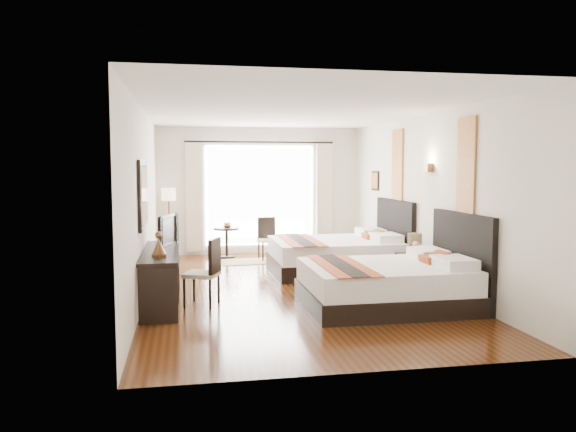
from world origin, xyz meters
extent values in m
cube|color=#381A0A|center=(0.00, 0.00, -0.01)|extent=(4.50, 7.50, 0.01)
cube|color=white|center=(0.00, 0.00, 2.79)|extent=(4.50, 7.50, 0.02)
cube|color=silver|center=(2.25, 0.00, 1.40)|extent=(0.01, 7.50, 2.80)
cube|color=silver|center=(-2.25, 0.00, 1.40)|extent=(0.01, 7.50, 2.80)
cube|color=silver|center=(0.00, 3.75, 1.40)|extent=(4.50, 0.01, 2.80)
cube|color=silver|center=(0.00, -3.75, 1.40)|extent=(4.50, 0.01, 2.80)
cube|color=white|center=(0.00, 3.73, 1.30)|extent=(2.40, 0.02, 2.20)
cube|color=white|center=(0.00, 3.67, 1.30)|extent=(2.30, 0.02, 2.10)
cube|color=beige|center=(-1.45, 3.63, 1.28)|extent=(0.35, 0.14, 2.35)
cube|color=beige|center=(1.45, 3.63, 1.28)|extent=(0.35, 0.14, 2.35)
cube|color=maroon|center=(2.23, -1.39, 1.95)|extent=(0.03, 0.50, 1.35)
cube|color=maroon|center=(2.23, 1.19, 1.95)|extent=(0.03, 0.50, 1.35)
cube|color=#4E331C|center=(2.19, -0.25, 1.92)|extent=(0.10, 0.14, 0.14)
cube|color=black|center=(-2.22, -0.62, 1.55)|extent=(0.04, 1.25, 0.95)
cube|color=white|center=(-2.19, -0.62, 1.55)|extent=(0.01, 1.12, 0.82)
cube|color=black|center=(1.06, -1.39, 0.13)|extent=(2.20, 1.72, 0.27)
cube|color=white|center=(1.06, -1.39, 0.43)|extent=(2.14, 1.68, 0.32)
cube|color=black|center=(2.20, -1.39, 0.65)|extent=(0.08, 1.72, 1.29)
cube|color=#924217|center=(0.44, -1.39, 0.60)|extent=(0.59, 1.78, 0.02)
cube|color=black|center=(1.03, 1.19, 0.14)|extent=(2.26, 1.77, 0.28)
cube|color=white|center=(1.03, 1.19, 0.44)|extent=(2.20, 1.73, 0.33)
cube|color=black|center=(2.20, 1.19, 0.66)|extent=(0.08, 1.77, 1.32)
cube|color=#924217|center=(0.39, 1.19, 0.61)|extent=(0.61, 1.83, 0.02)
cube|color=black|center=(1.97, -0.25, 0.26)|extent=(0.44, 0.55, 0.53)
cylinder|color=black|center=(2.01, -0.19, 0.60)|extent=(0.10, 0.10, 0.19)
cylinder|color=#443620|center=(2.01, -0.19, 0.78)|extent=(0.23, 0.23, 0.17)
imported|color=black|center=(1.96, -0.35, 0.56)|extent=(0.14, 0.14, 0.12)
cube|color=black|center=(-1.99, -0.62, 0.38)|extent=(0.50, 2.20, 0.76)
imported|color=black|center=(-1.97, -0.19, 0.99)|extent=(0.34, 0.82, 0.48)
cube|color=#BCB391|center=(-1.43, -0.86, 0.44)|extent=(0.57, 0.57, 0.06)
cube|color=black|center=(-1.25, -0.93, 0.70)|extent=(0.20, 0.40, 0.49)
cylinder|color=black|center=(-1.99, 3.45, 0.01)|extent=(0.22, 0.22, 0.03)
cylinder|color=#4E331C|center=(-1.99, 3.45, 0.65)|extent=(0.03, 0.03, 1.26)
cylinder|color=#FFF4C7|center=(-1.99, 3.45, 1.36)|extent=(0.30, 0.30, 0.26)
cylinder|color=black|center=(-0.78, 3.27, 0.32)|extent=(0.55, 0.55, 0.64)
imported|color=#4D361B|center=(-0.76, 3.27, 0.66)|extent=(0.22, 0.22, 0.05)
cube|color=#BCB391|center=(0.07, 2.84, 0.41)|extent=(0.45, 0.45, 0.05)
cube|color=black|center=(0.04, 3.02, 0.65)|extent=(0.38, 0.09, 0.45)
cube|color=tan|center=(-0.40, 2.62, 0.01)|extent=(1.18, 0.83, 0.01)
camera|label=1|loc=(-1.64, -8.67, 1.93)|focal=35.00mm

